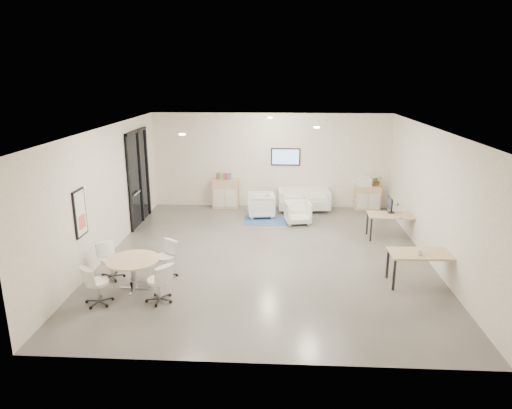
{
  "coord_description": "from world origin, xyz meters",
  "views": [
    {
      "loc": [
        0.33,
        -10.77,
        4.43
      ],
      "look_at": [
        -0.28,
        0.4,
        1.23
      ],
      "focal_mm": 32.0,
      "sensor_mm": 36.0,
      "label": 1
    }
  ],
  "objects_px": {
    "loveseat": "(303,200)",
    "desk_rear": "(392,217)",
    "armchair_left": "(261,204)",
    "sideboard_left": "(226,194)",
    "desk_front": "(423,256)",
    "round_table": "(133,263)",
    "sideboard_right": "(367,198)",
    "armchair_right": "(298,212)"
  },
  "relations": [
    {
      "from": "sideboard_left",
      "to": "armchair_right",
      "type": "relative_size",
      "value": 1.31
    },
    {
      "from": "round_table",
      "to": "desk_front",
      "type": "bearing_deg",
      "value": 5.09
    },
    {
      "from": "desk_rear",
      "to": "desk_front",
      "type": "distance_m",
      "value": 2.95
    },
    {
      "from": "armchair_right",
      "to": "desk_front",
      "type": "distance_m",
      "value": 4.85
    },
    {
      "from": "sideboard_left",
      "to": "armchair_right",
      "type": "bearing_deg",
      "value": -33.56
    },
    {
      "from": "sideboard_left",
      "to": "desk_front",
      "type": "xyz_separation_m",
      "value": [
        4.95,
        -5.72,
        0.17
      ]
    },
    {
      "from": "loveseat",
      "to": "armchair_right",
      "type": "xyz_separation_m",
      "value": [
        -0.24,
        -1.42,
        0.03
      ]
    },
    {
      "from": "sideboard_right",
      "to": "armchair_right",
      "type": "distance_m",
      "value": 2.9
    },
    {
      "from": "sideboard_right",
      "to": "desk_front",
      "type": "relative_size",
      "value": 0.58
    },
    {
      "from": "desk_rear",
      "to": "round_table",
      "type": "relative_size",
      "value": 1.21
    },
    {
      "from": "armchair_left",
      "to": "round_table",
      "type": "bearing_deg",
      "value": -32.15
    },
    {
      "from": "sideboard_left",
      "to": "sideboard_right",
      "type": "distance_m",
      "value": 4.81
    },
    {
      "from": "round_table",
      "to": "armchair_left",
      "type": "bearing_deg",
      "value": 65.05
    },
    {
      "from": "loveseat",
      "to": "desk_rear",
      "type": "height_order",
      "value": "loveseat"
    },
    {
      "from": "armchair_left",
      "to": "desk_front",
      "type": "bearing_deg",
      "value": 30.66
    },
    {
      "from": "sideboard_left",
      "to": "round_table",
      "type": "relative_size",
      "value": 0.88
    },
    {
      "from": "sideboard_right",
      "to": "armchair_right",
      "type": "height_order",
      "value": "sideboard_right"
    },
    {
      "from": "sideboard_right",
      "to": "round_table",
      "type": "xyz_separation_m",
      "value": [
        -6.03,
        -6.3,
        0.18
      ]
    },
    {
      "from": "round_table",
      "to": "sideboard_left",
      "type": "bearing_deg",
      "value": 78.97
    },
    {
      "from": "sideboard_right",
      "to": "round_table",
      "type": "relative_size",
      "value": 0.75
    },
    {
      "from": "armchair_left",
      "to": "sideboard_left",
      "type": "bearing_deg",
      "value": -134.72
    },
    {
      "from": "desk_front",
      "to": "sideboard_right",
      "type": "bearing_deg",
      "value": 89.37
    },
    {
      "from": "desk_rear",
      "to": "round_table",
      "type": "distance_m",
      "value": 7.12
    },
    {
      "from": "loveseat",
      "to": "desk_front",
      "type": "bearing_deg",
      "value": -71.96
    },
    {
      "from": "sideboard_right",
      "to": "round_table",
      "type": "bearing_deg",
      "value": -133.78
    },
    {
      "from": "loveseat",
      "to": "armchair_right",
      "type": "distance_m",
      "value": 1.44
    },
    {
      "from": "sideboard_left",
      "to": "armchair_right",
      "type": "distance_m",
      "value": 2.9
    },
    {
      "from": "sideboard_right",
      "to": "desk_rear",
      "type": "relative_size",
      "value": 0.62
    },
    {
      "from": "sideboard_left",
      "to": "desk_front",
      "type": "height_order",
      "value": "sideboard_left"
    },
    {
      "from": "sideboard_left",
      "to": "armchair_right",
      "type": "height_order",
      "value": "sideboard_left"
    },
    {
      "from": "armchair_left",
      "to": "round_table",
      "type": "distance_m",
      "value": 5.86
    },
    {
      "from": "armchair_left",
      "to": "armchair_right",
      "type": "relative_size",
      "value": 1.12
    },
    {
      "from": "sideboard_left",
      "to": "desk_rear",
      "type": "bearing_deg",
      "value": -29.12
    },
    {
      "from": "armchair_right",
      "to": "round_table",
      "type": "height_order",
      "value": "armchair_right"
    },
    {
      "from": "armchair_left",
      "to": "desk_front",
      "type": "relative_size",
      "value": 0.59
    },
    {
      "from": "round_table",
      "to": "sideboard_right",
      "type": "bearing_deg",
      "value": 46.22
    },
    {
      "from": "sideboard_right",
      "to": "desk_front",
      "type": "distance_m",
      "value": 5.75
    },
    {
      "from": "loveseat",
      "to": "armchair_left",
      "type": "bearing_deg",
      "value": -155.35
    },
    {
      "from": "sideboard_left",
      "to": "armchair_left",
      "type": "xyz_separation_m",
      "value": [
        1.25,
        -0.96,
        -0.07
      ]
    },
    {
      "from": "loveseat",
      "to": "round_table",
      "type": "height_order",
      "value": "loveseat"
    },
    {
      "from": "sideboard_left",
      "to": "desk_front",
      "type": "relative_size",
      "value": 0.68
    },
    {
      "from": "loveseat",
      "to": "desk_front",
      "type": "distance_m",
      "value": 6.01
    }
  ]
}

